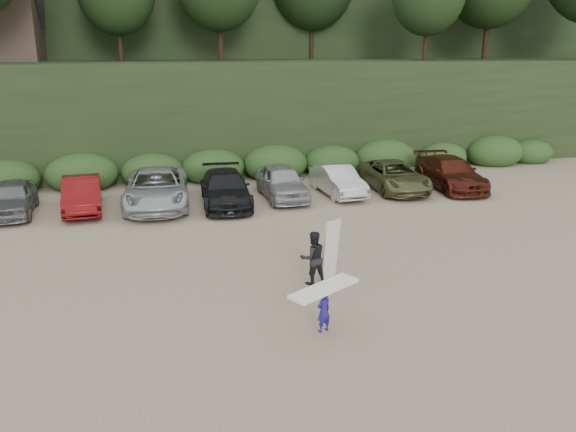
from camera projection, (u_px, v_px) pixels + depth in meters
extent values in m
plane|color=tan|center=(248.00, 293.00, 16.20)|extent=(120.00, 120.00, 0.00)
cube|color=black|center=(181.00, 110.00, 35.69)|extent=(80.00, 14.00, 6.00)
cube|color=black|center=(162.00, 33.00, 50.90)|extent=(90.00, 30.00, 16.00)
cube|color=#2B491E|center=(185.00, 171.00, 29.30)|extent=(46.20, 2.00, 1.20)
imported|color=slate|center=(12.00, 198.00, 23.59)|extent=(1.88, 4.32, 1.45)
imported|color=maroon|center=(82.00, 194.00, 24.16)|extent=(1.82, 4.52, 1.46)
imported|color=#B1B4B8|center=(156.00, 188.00, 24.81)|extent=(3.12, 6.08, 1.64)
imported|color=black|center=(225.00, 189.00, 25.08)|extent=(2.43, 5.27, 1.49)
imported|color=#A3A4A8|center=(282.00, 182.00, 26.18)|extent=(1.85, 4.58, 1.56)
imported|color=silver|center=(338.00, 180.00, 26.82)|extent=(1.70, 4.29, 1.39)
imported|color=brown|center=(394.00, 176.00, 27.67)|extent=(2.57, 5.20, 1.42)
imported|color=#4D1C11|center=(450.00, 173.00, 28.07)|extent=(2.52, 5.42, 1.53)
imported|color=navy|center=(324.00, 311.00, 13.87)|extent=(0.47, 0.39, 1.10)
cube|color=white|center=(324.00, 288.00, 13.69)|extent=(2.02, 1.48, 0.08)
imported|color=black|center=(313.00, 258.00, 16.63)|extent=(0.84, 0.67, 1.64)
cube|color=silver|center=(330.00, 251.00, 16.76)|extent=(0.61, 0.48, 1.94)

